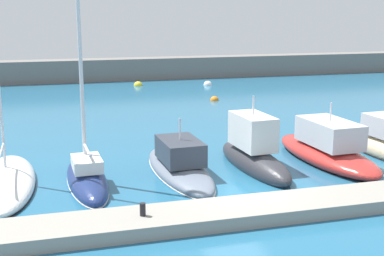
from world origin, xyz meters
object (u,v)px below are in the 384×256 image
object	(u,v)px
mooring_buoy_yellow	(138,86)
mooring_buoy_orange	(214,100)
mooring_buoy_white	(208,85)
motorboat_slate_third	(179,165)
dock_bollard	(143,209)
motorboat_charcoal_fourth	(253,153)
sailboat_white_nearest	(5,181)
sailboat_navy_second	(87,177)
motorboat_red_fifth	(327,148)

from	to	relation	value
mooring_buoy_yellow	mooring_buoy_orange	bearing A→B (deg)	-65.66
mooring_buoy_white	mooring_buoy_orange	xyz separation A→B (m)	(-2.12, -8.67, 0.00)
mooring_buoy_white	mooring_buoy_yellow	size ratio (longest dim) A/B	0.98
mooring_buoy_white	motorboat_slate_third	bearing A→B (deg)	-109.87
motorboat_slate_third	mooring_buoy_yellow	bearing A→B (deg)	-8.50
mooring_buoy_orange	dock_bollard	bearing A→B (deg)	-113.32
motorboat_charcoal_fourth	mooring_buoy_white	bearing A→B (deg)	-16.22
sailboat_white_nearest	motorboat_charcoal_fourth	xyz separation A→B (m)	(11.00, -0.34, 0.52)
mooring_buoy_orange	dock_bollard	size ratio (longest dim) A/B	1.60
sailboat_white_nearest	mooring_buoy_orange	xyz separation A→B (m)	(14.99, 17.80, -0.20)
motorboat_slate_third	dock_bollard	world-z (taller)	motorboat_slate_third
sailboat_navy_second	motorboat_slate_third	distance (m)	4.18
motorboat_red_fifth	motorboat_charcoal_fourth	bearing A→B (deg)	87.64
sailboat_white_nearest	dock_bollard	bearing A→B (deg)	-141.25
motorboat_charcoal_fourth	mooring_buoy_white	size ratio (longest dim) A/B	7.81
sailboat_white_nearest	motorboat_charcoal_fourth	distance (m)	11.02
mooring_buoy_white	mooring_buoy_orange	bearing A→B (deg)	-103.75
mooring_buoy_white	dock_bollard	distance (m)	34.64
sailboat_white_nearest	dock_bollard	world-z (taller)	sailboat_white_nearest
sailboat_navy_second	mooring_buoy_orange	bearing A→B (deg)	-34.86
sailboat_navy_second	mooring_buoy_orange	size ratio (longest dim) A/B	16.89
sailboat_navy_second	mooring_buoy_orange	world-z (taller)	sailboat_navy_second
mooring_buoy_orange	motorboat_slate_third	bearing A→B (deg)	-112.67
motorboat_slate_third	mooring_buoy_orange	size ratio (longest dim) A/B	10.74
sailboat_navy_second	mooring_buoy_orange	distance (m)	21.84
sailboat_navy_second	motorboat_charcoal_fourth	size ratio (longest dim) A/B	1.80
sailboat_white_nearest	mooring_buoy_orange	bearing A→B (deg)	-40.39
mooring_buoy_yellow	motorboat_slate_third	bearing A→B (deg)	-95.97
sailboat_white_nearest	motorboat_red_fifth	xyz separation A→B (m)	(14.85, -0.30, 0.45)
motorboat_red_fifth	mooring_buoy_yellow	size ratio (longest dim) A/B	9.17
sailboat_white_nearest	sailboat_navy_second	bearing A→B (deg)	-101.41
motorboat_charcoal_fourth	mooring_buoy_yellow	world-z (taller)	motorboat_charcoal_fourth
motorboat_red_fifth	mooring_buoy_white	bearing A→B (deg)	-7.80
motorboat_charcoal_fourth	motorboat_red_fifth	size ratio (longest dim) A/B	0.83
mooring_buoy_white	mooring_buoy_yellow	bearing A→B (deg)	167.78
dock_bollard	sailboat_white_nearest	bearing A→B (deg)	129.03
motorboat_red_fifth	dock_bollard	bearing A→B (deg)	116.02
motorboat_charcoal_fourth	dock_bollard	world-z (taller)	motorboat_charcoal_fourth
motorboat_charcoal_fourth	mooring_buoy_orange	world-z (taller)	motorboat_charcoal_fourth
sailboat_navy_second	mooring_buoy_white	size ratio (longest dim) A/B	14.10
motorboat_charcoal_fourth	motorboat_slate_third	bearing A→B (deg)	84.44
motorboat_slate_third	mooring_buoy_white	world-z (taller)	motorboat_slate_third
motorboat_red_fifth	mooring_buoy_orange	xyz separation A→B (m)	(0.13, 18.10, -0.64)
mooring_buoy_orange	sailboat_white_nearest	bearing A→B (deg)	-130.10
motorboat_slate_third	motorboat_charcoal_fourth	world-z (taller)	motorboat_charcoal_fourth
sailboat_navy_second	mooring_buoy_white	xyz separation A→B (m)	(13.80, 27.12, -0.33)
motorboat_charcoal_fourth	motorboat_red_fifth	bearing A→B (deg)	-92.76
mooring_buoy_orange	dock_bollard	world-z (taller)	dock_bollard
sailboat_navy_second	motorboat_charcoal_fourth	bearing A→B (deg)	-90.25
mooring_buoy_white	mooring_buoy_orange	distance (m)	8.93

